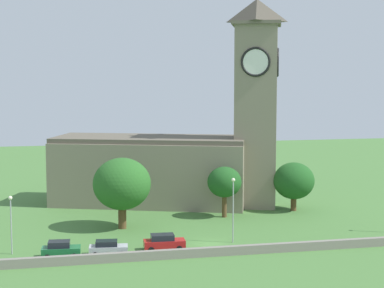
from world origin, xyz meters
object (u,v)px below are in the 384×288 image
at_px(car_green, 61,249).
at_px(tree_churchyard, 122,184).
at_px(car_silver, 108,248).
at_px(streetlamp_west_end, 11,215).
at_px(tree_riverside_east, 224,182).
at_px(streetlamp_west_mid, 233,200).
at_px(car_red, 164,242).
at_px(tree_riverside_west, 294,181).
at_px(church, 177,153).

distance_m(car_green, tree_churchyard, 15.21).
relative_size(car_green, car_silver, 0.98).
bearing_deg(car_green, car_silver, -0.82).
bearing_deg(streetlamp_west_end, tree_riverside_east, 25.25).
relative_size(car_green, tree_churchyard, 0.46).
bearing_deg(tree_churchyard, streetlamp_west_mid, -39.24).
bearing_deg(car_red, tree_riverside_west, 37.67).
height_order(streetlamp_west_mid, tree_riverside_west, streetlamp_west_mid).
xyz_separation_m(car_silver, tree_churchyard, (2.86, 12.07, 4.99)).
relative_size(car_green, car_red, 0.90).
relative_size(car_green, tree_riverside_east, 0.60).
height_order(car_silver, tree_riverside_east, tree_riverside_east).
xyz_separation_m(tree_churchyard, tree_riverside_east, (14.66, 3.68, -0.88)).
relative_size(streetlamp_west_end, tree_churchyard, 0.71).
bearing_deg(tree_riverside_east, streetlamp_west_end, -154.75).
relative_size(streetlamp_west_end, streetlamp_west_mid, 0.85).
height_order(streetlamp_west_end, tree_riverside_east, tree_riverside_east).
height_order(car_red, tree_riverside_east, tree_riverside_east).
relative_size(church, streetlamp_west_end, 5.44).
distance_m(car_red, streetlamp_west_end, 17.19).
distance_m(church, tree_riverside_west, 18.35).
relative_size(car_silver, tree_riverside_east, 0.62).
height_order(car_green, car_silver, car_green).
height_order(streetlamp_west_end, streetlamp_west_mid, streetlamp_west_mid).
bearing_deg(car_silver, tree_riverside_east, 41.97).
height_order(car_green, tree_churchyard, tree_churchyard).
height_order(church, car_silver, church).
relative_size(car_green, tree_riverside_west, 0.60).
distance_m(car_green, car_silver, 5.11).
bearing_deg(church, streetlamp_west_mid, -85.05).
bearing_deg(car_green, tree_riverside_east, 34.73).
xyz_separation_m(car_silver, tree_riverside_west, (28.60, 17.83, 3.58)).
bearing_deg(tree_churchyard, car_red, -72.99).
distance_m(church, car_silver, 30.28).
distance_m(car_silver, streetlamp_west_end, 11.28).
height_order(car_red, streetlamp_west_end, streetlamp_west_end).
xyz_separation_m(car_silver, car_red, (6.35, 0.65, 0.11)).
relative_size(church, car_red, 7.51).
height_order(church, car_red, church).
bearing_deg(streetlamp_west_end, car_silver, -14.07).
bearing_deg(church, car_red, -104.02).
bearing_deg(tree_churchyard, streetlamp_west_end, -144.40).
bearing_deg(car_red, streetlamp_west_end, 173.36).
distance_m(church, tree_churchyard, 17.66).
bearing_deg(car_silver, church, 64.22).
bearing_deg(streetlamp_west_mid, car_green, -173.86).
xyz_separation_m(church, streetlamp_west_mid, (2.11, -24.30, -2.78)).
distance_m(streetlamp_west_mid, tree_churchyard, 15.59).
height_order(car_green, tree_riverside_west, tree_riverside_west).
distance_m(car_silver, tree_riverside_west, 33.89).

